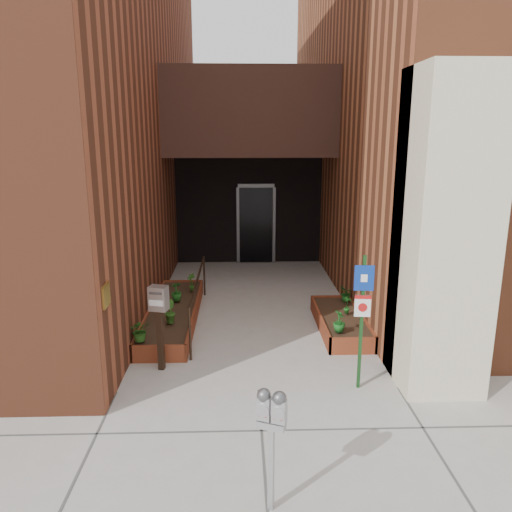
{
  "coord_description": "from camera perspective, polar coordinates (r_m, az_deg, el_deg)",
  "views": [
    {
      "loc": [
        -0.24,
        -6.4,
        3.55
      ],
      "look_at": [
        0.02,
        1.8,
        1.52
      ],
      "focal_mm": 35.0,
      "sensor_mm": 36.0,
      "label": 1
    }
  ],
  "objects": [
    {
      "name": "handrail",
      "position": [
        9.51,
        -6.66,
        -3.32
      ],
      "size": [
        0.04,
        3.34,
        0.9
      ],
      "color": "black",
      "rests_on": "ground"
    },
    {
      "name": "architecture",
      "position": [
        13.37,
        -1.69,
        20.04
      ],
      "size": [
        20.0,
        14.6,
        10.0
      ],
      "color": "brown",
      "rests_on": "ground"
    },
    {
      "name": "shrub_right_b",
      "position": [
        9.37,
        10.38,
        -5.49
      ],
      "size": [
        0.26,
        0.26,
        0.34
      ],
      "primitive_type": "imported",
      "rotation": [
        0.0,
        0.0,
        2.43
      ],
      "color": "#1B5E1C",
      "rests_on": "planter_right"
    },
    {
      "name": "shrub_left_d",
      "position": [
        10.61,
        -7.38,
        -2.95
      ],
      "size": [
        0.29,
        0.29,
        0.39
      ],
      "primitive_type": "imported",
      "rotation": [
        0.0,
        0.0,
        5.4
      ],
      "color": "#2B631C",
      "rests_on": "planter_left"
    },
    {
      "name": "shrub_right_c",
      "position": [
        10.06,
        10.27,
        -4.24
      ],
      "size": [
        0.29,
        0.29,
        0.31
      ],
      "primitive_type": "imported",
      "rotation": [
        0.0,
        0.0,
        4.64
      ],
      "color": "#18571A",
      "rests_on": "planter_right"
    },
    {
      "name": "shrub_left_a",
      "position": [
        8.26,
        -13.08,
        -8.25
      ],
      "size": [
        0.41,
        0.41,
        0.37
      ],
      "primitive_type": "imported",
      "rotation": [
        0.0,
        0.0,
        0.3
      ],
      "color": "#255518",
      "rests_on": "planter_left"
    },
    {
      "name": "ground",
      "position": [
        7.32,
        0.28,
        -15.07
      ],
      "size": [
        80.0,
        80.0,
        0.0
      ],
      "primitive_type": "plane",
      "color": "#9E9991",
      "rests_on": "ground"
    },
    {
      "name": "parking_meter",
      "position": [
        4.85,
        1.78,
        -18.04
      ],
      "size": [
        0.29,
        0.2,
        1.27
      ],
      "color": "#A7A7AA",
      "rests_on": "ground"
    },
    {
      "name": "planter_right",
      "position": [
        9.44,
        9.61,
        -7.51
      ],
      "size": [
        0.8,
        2.2,
        0.3
      ],
      "color": "maroon",
      "rests_on": "ground"
    },
    {
      "name": "planter_left",
      "position": [
        9.81,
        -9.46,
        -6.67
      ],
      "size": [
        0.9,
        3.6,
        0.3
      ],
      "color": "maroon",
      "rests_on": "ground"
    },
    {
      "name": "payment_dropbox",
      "position": [
        7.66,
        -11.02,
        -6.08
      ],
      "size": [
        0.3,
        0.25,
        1.34
      ],
      "color": "black",
      "rests_on": "ground"
    },
    {
      "name": "sign_post",
      "position": [
        7.05,
        12.05,
        -5.89
      ],
      "size": [
        0.27,
        0.07,
        1.95
      ],
      "color": "#163E18",
      "rests_on": "ground"
    },
    {
      "name": "shrub_left_c",
      "position": [
        10.05,
        -9.08,
        -4.01
      ],
      "size": [
        0.29,
        0.29,
        0.37
      ],
      "primitive_type": "imported",
      "rotation": [
        0.0,
        0.0,
        3.66
      ],
      "color": "#1D5A19",
      "rests_on": "planter_left"
    },
    {
      "name": "shrub_left_b",
      "position": [
        8.92,
        -9.89,
        -6.27
      ],
      "size": [
        0.32,
        0.32,
        0.41
      ],
      "primitive_type": "imported",
      "rotation": [
        0.0,
        0.0,
        2.4
      ],
      "color": "#2B5B1A",
      "rests_on": "planter_left"
    },
    {
      "name": "shrub_right_a",
      "position": [
        8.53,
        9.49,
        -7.37
      ],
      "size": [
        0.24,
        0.24,
        0.36
      ],
      "primitive_type": "imported",
      "rotation": [
        0.0,
        0.0,
        1.38
      ],
      "color": "#19581C",
      "rests_on": "planter_right"
    }
  ]
}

